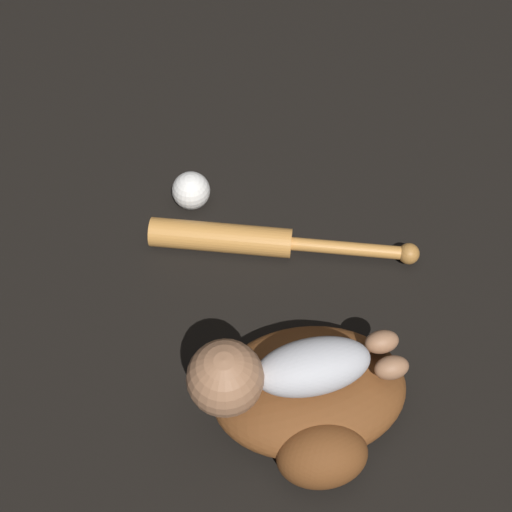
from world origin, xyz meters
The scene contains 5 objects.
ground_plane centered at (0.00, 0.00, 0.00)m, with size 6.00×6.00×0.00m, color black.
baseball_glove centered at (-0.04, 0.02, 0.05)m, with size 0.34×0.30×0.10m.
baby_figure centered at (0.03, 0.01, 0.15)m, with size 0.35×0.15×0.12m.
baseball_bat centered at (0.04, -0.33, 0.03)m, with size 0.52×0.13×0.06m.
baseball centered at (0.15, -0.45, 0.04)m, with size 0.08×0.08×0.08m.
Camera 1 is at (0.08, 0.48, 1.14)m, focal length 50.00 mm.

